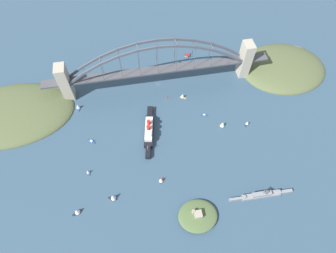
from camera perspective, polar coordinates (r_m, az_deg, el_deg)
name	(u,v)px	position (r m, az deg, el deg)	size (l,w,h in m)	color
ground_plane	(158,84)	(420.87, -1.93, 8.38)	(1400.00, 1400.00, 0.00)	#334C60
harbor_arch_bridge	(158,69)	(398.96, -2.05, 11.28)	(310.67, 19.15, 75.54)	#ADA38E
headland_west_shore	(283,67)	(476.94, 21.85, 10.81)	(127.46, 105.87, 23.44)	#515B38
headland_east_shore	(13,114)	(440.02, -28.34, 2.27)	(167.87, 109.38, 22.68)	#515B38
ocean_liner	(149,130)	(366.73, -3.79, -0.73)	(20.16, 76.70, 17.65)	black
naval_cruiser	(262,195)	(345.75, 18.05, -12.76)	(72.74, 7.29, 18.30)	gray
fort_island_mid_harbor	(198,216)	(323.88, 5.91, -17.16)	(42.35, 36.59, 11.75)	#4C6038
seaplane_taxiing_near_bridge	(188,55)	(460.42, 3.89, 13.86)	(9.27, 10.27, 5.19)	#B7B7B2
small_boat_0	(91,141)	(375.28, -14.95, -2.83)	(10.07, 8.04, 2.29)	#234C8C
small_boat_1	(78,106)	(407.98, -17.40, 3.83)	(5.34, 9.60, 9.18)	#234C8C
small_boat_2	(223,124)	(378.43, 10.75, 0.43)	(10.47, 6.68, 9.97)	#2D6B3D
small_boat_3	(161,180)	(335.61, -1.38, -10.52)	(6.59, 8.31, 8.62)	#B2231E
small_boat_4	(204,115)	(387.95, 7.11, 2.26)	(10.23, 3.82, 2.18)	#234C8C
small_boat_5	(247,123)	(388.01, 15.44, 0.68)	(6.39, 6.12, 7.83)	black
small_boat_6	(88,172)	(353.19, -15.56, -8.63)	(4.65, 6.53, 6.70)	#234C8C
small_boat_7	(113,197)	(332.47, -10.85, -13.55)	(10.32, 7.36, 11.28)	black
small_boat_8	(183,96)	(401.60, 2.91, 6.08)	(8.48, 6.87, 8.60)	gold
small_boat_9	(77,211)	(337.30, -17.58, -15.72)	(10.15, 7.32, 9.37)	black
channel_marker_buoy	(167,98)	(402.98, -0.27, 5.76)	(2.20, 2.20, 2.75)	red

